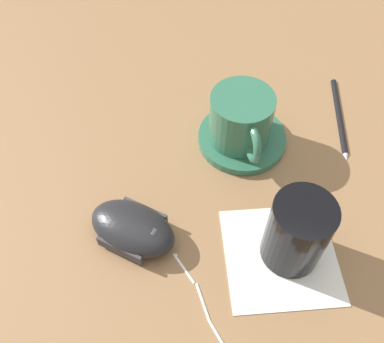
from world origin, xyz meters
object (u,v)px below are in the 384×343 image
at_px(coffee_cup, 241,119).
at_px(drinking_glass, 297,232).
at_px(pen, 340,116).
at_px(saucer, 242,138).
at_px(computer_mouse, 133,228).

xyz_separation_m(coffee_cup, drinking_glass, (0.10, -0.14, 0.00)).
bearing_deg(pen, drinking_glass, -95.90).
relative_size(saucer, computer_mouse, 1.07).
height_order(saucer, computer_mouse, computer_mouse).
xyz_separation_m(computer_mouse, drinking_glass, (0.18, 0.04, 0.03)).
bearing_deg(coffee_cup, saucer, 44.38).
relative_size(coffee_cup, drinking_glass, 1.10).
bearing_deg(saucer, computer_mouse, -113.54).
height_order(coffee_cup, pen, coffee_cup).
xyz_separation_m(coffee_cup, pen, (0.13, 0.10, -0.04)).
bearing_deg(drinking_glass, pen, 84.10).
distance_m(drinking_glass, pen, 0.25).
xyz_separation_m(saucer, drinking_glass, (0.10, -0.15, 0.05)).
distance_m(computer_mouse, drinking_glass, 0.19).
bearing_deg(computer_mouse, drinking_glass, 12.93).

